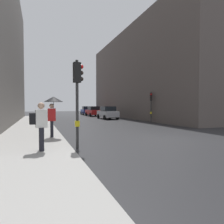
{
  "coord_description": "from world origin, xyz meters",
  "views": [
    {
      "loc": [
        -6.57,
        -8.28,
        1.79
      ],
      "look_at": [
        0.06,
        8.58,
        1.23
      ],
      "focal_mm": 30.19,
      "sensor_mm": 36.0,
      "label": 1
    }
  ],
  "objects_px": {
    "car_blue_van": "(86,111)",
    "traffic_light_near_left": "(78,88)",
    "pedestrian_with_umbrella": "(53,105)",
    "car_red_sedan": "(93,111)",
    "car_silver_hatchback": "(108,113)",
    "traffic_light_mid_street": "(151,102)",
    "pedestrian_with_black_backpack": "(40,123)"
  },
  "relations": [
    {
      "from": "car_silver_hatchback",
      "to": "car_red_sedan",
      "type": "relative_size",
      "value": 0.99
    },
    {
      "from": "car_silver_hatchback",
      "to": "car_red_sedan",
      "type": "xyz_separation_m",
      "value": [
        0.13,
        7.87,
        0.0
      ]
    },
    {
      "from": "car_red_sedan",
      "to": "car_silver_hatchback",
      "type": "bearing_deg",
      "value": -90.93
    },
    {
      "from": "traffic_light_near_left",
      "to": "car_blue_van",
      "type": "bearing_deg",
      "value": 75.61
    },
    {
      "from": "pedestrian_with_black_backpack",
      "to": "pedestrian_with_umbrella",
      "type": "bearing_deg",
      "value": 77.53
    },
    {
      "from": "traffic_light_mid_street",
      "to": "traffic_light_near_left",
      "type": "bearing_deg",
      "value": -135.74
    },
    {
      "from": "car_silver_hatchback",
      "to": "pedestrian_with_umbrella",
      "type": "height_order",
      "value": "pedestrian_with_umbrella"
    },
    {
      "from": "pedestrian_with_black_backpack",
      "to": "car_silver_hatchback",
      "type": "bearing_deg",
      "value": 62.55
    },
    {
      "from": "traffic_light_mid_street",
      "to": "car_blue_van",
      "type": "relative_size",
      "value": 0.78
    },
    {
      "from": "car_blue_van",
      "to": "car_silver_hatchback",
      "type": "xyz_separation_m",
      "value": [
        -0.3,
        -13.59,
        0.0
      ]
    },
    {
      "from": "pedestrian_with_umbrella",
      "to": "car_silver_hatchback",
      "type": "bearing_deg",
      "value": 59.71
    },
    {
      "from": "traffic_light_mid_street",
      "to": "car_blue_van",
      "type": "xyz_separation_m",
      "value": [
        -2.27,
        20.46,
        -1.43
      ]
    },
    {
      "from": "car_blue_van",
      "to": "traffic_light_near_left",
      "type": "bearing_deg",
      "value": -104.39
    },
    {
      "from": "traffic_light_mid_street",
      "to": "pedestrian_with_umbrella",
      "type": "distance_m",
      "value": 13.09
    },
    {
      "from": "pedestrian_with_umbrella",
      "to": "pedestrian_with_black_backpack",
      "type": "distance_m",
      "value": 3.21
    },
    {
      "from": "traffic_light_mid_street",
      "to": "car_silver_hatchback",
      "type": "distance_m",
      "value": 7.48
    },
    {
      "from": "car_blue_van",
      "to": "car_red_sedan",
      "type": "height_order",
      "value": "same"
    },
    {
      "from": "car_silver_hatchback",
      "to": "pedestrian_with_black_backpack",
      "type": "bearing_deg",
      "value": -117.45
    },
    {
      "from": "car_blue_van",
      "to": "car_red_sedan",
      "type": "bearing_deg",
      "value": -91.74
    },
    {
      "from": "pedestrian_with_umbrella",
      "to": "traffic_light_near_left",
      "type": "bearing_deg",
      "value": -71.52
    },
    {
      "from": "traffic_light_mid_street",
      "to": "pedestrian_with_black_backpack",
      "type": "bearing_deg",
      "value": -138.04
    },
    {
      "from": "traffic_light_near_left",
      "to": "car_blue_van",
      "type": "xyz_separation_m",
      "value": [
        7.76,
        30.23,
        -1.69
      ]
    },
    {
      "from": "pedestrian_with_umbrella",
      "to": "car_red_sedan",
      "type": "bearing_deg",
      "value": 69.12
    },
    {
      "from": "traffic_light_near_left",
      "to": "car_silver_hatchback",
      "type": "xyz_separation_m",
      "value": [
        7.46,
        16.65,
        -1.69
      ]
    },
    {
      "from": "car_blue_van",
      "to": "pedestrian_with_black_backpack",
      "type": "distance_m",
      "value": 32.19
    },
    {
      "from": "car_silver_hatchback",
      "to": "pedestrian_with_black_backpack",
      "type": "xyz_separation_m",
      "value": [
        -8.96,
        -17.25,
        0.29
      ]
    },
    {
      "from": "pedestrian_with_black_backpack",
      "to": "traffic_light_mid_street",
      "type": "bearing_deg",
      "value": 41.96
    },
    {
      "from": "traffic_light_mid_street",
      "to": "pedestrian_with_black_backpack",
      "type": "relative_size",
      "value": 1.89
    },
    {
      "from": "car_red_sedan",
      "to": "pedestrian_with_black_backpack",
      "type": "bearing_deg",
      "value": -109.89
    },
    {
      "from": "traffic_light_mid_street",
      "to": "car_red_sedan",
      "type": "bearing_deg",
      "value": 99.41
    },
    {
      "from": "pedestrian_with_black_backpack",
      "to": "traffic_light_near_left",
      "type": "bearing_deg",
      "value": 21.65
    },
    {
      "from": "traffic_light_near_left",
      "to": "car_red_sedan",
      "type": "height_order",
      "value": "traffic_light_near_left"
    }
  ]
}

